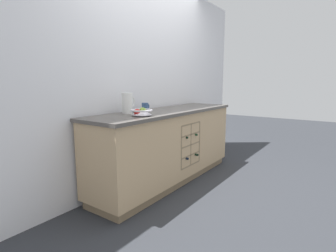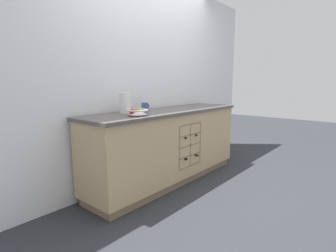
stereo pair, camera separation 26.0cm
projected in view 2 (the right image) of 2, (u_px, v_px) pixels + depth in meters
name	position (u px, v px, depth m)	size (l,w,h in m)	color
ground_plane	(168.00, 180.00, 3.29)	(14.00, 14.00, 0.00)	#2D3035
back_wall	(147.00, 78.00, 3.30)	(4.64, 0.06, 2.55)	white
kitchen_island	(168.00, 145.00, 3.22)	(2.28, 0.62, 0.89)	#8B7354
fruit_bowl	(137.00, 111.00, 2.61)	(0.22, 0.22, 0.08)	silver
white_pitcher	(125.00, 102.00, 2.82)	(0.18, 0.12, 0.22)	white
ceramic_mug	(145.00, 107.00, 3.08)	(0.12, 0.08, 0.09)	#385684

